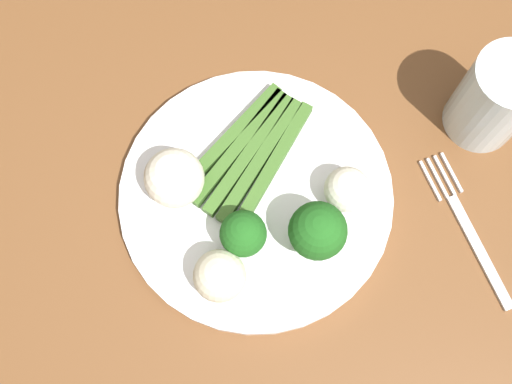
# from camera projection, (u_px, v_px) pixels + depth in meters

# --- Properties ---
(ground_plane) EXTENTS (6.00, 6.00, 0.02)m
(ground_plane) POSITION_uv_depth(u_px,v_px,m) (269.00, 324.00, 1.32)
(ground_plane) COLOR tan
(dining_table) EXTENTS (1.37, 0.96, 0.75)m
(dining_table) POSITION_uv_depth(u_px,v_px,m) (280.00, 267.00, 0.69)
(dining_table) COLOR brown
(dining_table) RESTS_ON ground_plane
(plate) EXTENTS (0.27, 0.27, 0.01)m
(plate) POSITION_uv_depth(u_px,v_px,m) (256.00, 196.00, 0.60)
(plate) COLOR white
(plate) RESTS_ON dining_table
(asparagus_bundle) EXTENTS (0.14, 0.15, 0.01)m
(asparagus_bundle) POSITION_uv_depth(u_px,v_px,m) (250.00, 153.00, 0.60)
(asparagus_bundle) COLOR #3D6626
(asparagus_bundle) RESTS_ON plate
(broccoli_outer_edge) EXTENTS (0.05, 0.05, 0.07)m
(broccoli_outer_edge) POSITION_uv_depth(u_px,v_px,m) (318.00, 231.00, 0.55)
(broccoli_outer_edge) COLOR #4C7F2B
(broccoli_outer_edge) RESTS_ON plate
(broccoli_back) EXTENTS (0.04, 0.04, 0.05)m
(broccoli_back) POSITION_uv_depth(u_px,v_px,m) (243.00, 234.00, 0.55)
(broccoli_back) COLOR #4C7F2B
(broccoli_back) RESTS_ON plate
(cauliflower_back_right) EXTENTS (0.06, 0.06, 0.06)m
(cauliflower_back_right) POSITION_uv_depth(u_px,v_px,m) (174.00, 178.00, 0.57)
(cauliflower_back_right) COLOR white
(cauliflower_back_right) RESTS_ON plate
(cauliflower_near_center) EXTENTS (0.04, 0.04, 0.04)m
(cauliflower_near_center) POSITION_uv_depth(u_px,v_px,m) (347.00, 189.00, 0.57)
(cauliflower_near_center) COLOR white
(cauliflower_near_center) RESTS_ON plate
(cauliflower_front_left) EXTENTS (0.05, 0.05, 0.05)m
(cauliflower_front_left) POSITION_uv_depth(u_px,v_px,m) (220.00, 276.00, 0.55)
(cauliflower_front_left) COLOR beige
(cauliflower_front_left) RESTS_ON plate
(fork) EXTENTS (0.06, 0.16, 0.00)m
(fork) POSITION_uv_depth(u_px,v_px,m) (467.00, 228.00, 0.60)
(fork) COLOR silver
(fork) RESTS_ON dining_table
(water_glass) EXTENTS (0.07, 0.07, 0.10)m
(water_glass) POSITION_uv_depth(u_px,v_px,m) (496.00, 99.00, 0.59)
(water_glass) COLOR silver
(water_glass) RESTS_ON dining_table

